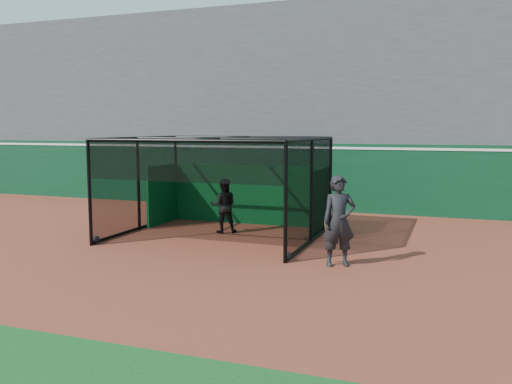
% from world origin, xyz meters
% --- Properties ---
extents(ground, '(120.00, 120.00, 0.00)m').
position_xyz_m(ground, '(0.00, 0.00, 0.00)').
color(ground, brown).
rests_on(ground, ground).
extents(outfield_wall, '(50.00, 0.50, 2.50)m').
position_xyz_m(outfield_wall, '(0.00, 8.50, 1.29)').
color(outfield_wall, '#0A391D').
rests_on(outfield_wall, ground).
extents(grandstand, '(50.00, 7.85, 8.95)m').
position_xyz_m(grandstand, '(0.00, 12.27, 4.48)').
color(grandstand, '#4C4C4F').
rests_on(grandstand, ground).
extents(batting_cage, '(5.43, 4.73, 2.78)m').
position_xyz_m(batting_cage, '(-1.03, 2.67, 1.38)').
color(batting_cage, black).
rests_on(batting_cage, ground).
extents(batter, '(0.96, 0.87, 1.60)m').
position_xyz_m(batter, '(-1.15, 3.20, 0.80)').
color(batter, black).
rests_on(batter, ground).
extents(on_deck_player, '(0.88, 0.77, 2.03)m').
position_xyz_m(on_deck_player, '(2.83, 0.51, 1.02)').
color(on_deck_player, black).
rests_on(on_deck_player, ground).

